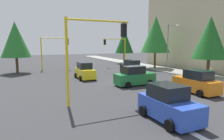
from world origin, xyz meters
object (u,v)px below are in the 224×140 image
Objects in this scene: tree_roadside_near at (210,38)px; tree_roadside_mid at (156,35)px; traffic_signal_far_right at (53,47)px; street_lamp_curbside at (170,43)px; car_orange at (196,82)px; traffic_signal_near_right at (93,44)px; tree_roadside_far at (124,41)px; tree_opposite_side at (15,40)px; car_blue at (169,104)px; traffic_signal_far_left at (116,46)px; car_black at (131,68)px; pedestrian_crossing at (211,75)px; car_yellow at (85,71)px; car_green at (134,77)px.

tree_roadside_mid is (-10.00, -0.50, 0.81)m from tree_roadside_near.
traffic_signal_far_right is 18.12m from street_lamp_curbside.
car_orange is at bearing -56.51° from tree_roadside_near.
traffic_signal_near_right is 21.11m from tree_roadside_mid.
tree_opposite_side is at bearing -73.69° from tree_roadside_far.
street_lamp_curbside is 0.98× the size of tree_roadside_far.
traffic_signal_far_left is at bearing 160.72° from car_blue.
tree_opposite_side is 16.72m from car_black.
traffic_signal_near_right reaches higher than car_blue.
car_yellow is at bearing -127.45° from pedestrian_crossing.
tree_roadside_far reaches higher than traffic_signal_far_right.
tree_roadside_far reaches higher than car_blue.
car_blue is at bearing -40.62° from street_lamp_curbside.
tree_roadside_near is 1.88× the size of car_orange.
tree_roadside_near is 10.44m from car_black.
car_green is (-4.00, 5.74, -3.25)m from traffic_signal_near_right.
street_lamp_curbside is at bearing 121.41° from car_green.
traffic_signal_far_right is 1.44× the size of car_black.
traffic_signal_far_right is 0.73× the size of tree_roadside_far.
car_black is 1.00× the size of car_blue.
tree_roadside_mid reaches higher than street_lamp_curbside.
pedestrian_crossing is (22.76, -1.96, -3.78)m from tree_roadside_far.
car_yellow is (14.32, -12.98, -3.79)m from tree_roadside_far.
tree_roadside_near reaches higher than tree_roadside_far.
traffic_signal_far_right is 0.75× the size of street_lamp_curbside.
street_lamp_curbside is 6.75m from car_black.
tree_roadside_far is 1.97× the size of car_black.
traffic_signal_near_right is 1.13× the size of traffic_signal_far_left.
car_yellow is at bearing 11.75° from traffic_signal_far_right.
traffic_signal_far_right is 16.85m from tree_roadside_mid.
tree_roadside_near is (20.00, 1.00, 0.20)m from tree_roadside_far.
car_green is 1.10× the size of car_yellow.
traffic_signal_far_left is at bearing -143.88° from tree_roadside_mid.
car_black is at bearing 152.28° from car_green.
traffic_signal_far_right is 1.01× the size of traffic_signal_far_left.
tree_roadside_mid reaches higher than car_orange.
car_yellow is (-5.68, -13.98, -3.99)m from tree_roadside_near.
tree_roadside_mid reaches higher than traffic_signal_far_right.
traffic_signal_near_right is 1.48× the size of car_orange.
tree_roadside_mid is 14.93m from car_green.
tree_roadside_far is 0.98× the size of tree_opposite_side.
car_green is at bearing -44.96° from tree_roadside_mid.
tree_opposite_side is at bearing -83.14° from traffic_signal_far_left.
tree_roadside_far reaches higher than traffic_signal_far_left.
street_lamp_curbside is at bearing 67.45° from tree_opposite_side.
car_yellow is at bearing 42.11° from tree_opposite_side.
traffic_signal_near_right is 0.82× the size of tree_roadside_far.
car_blue is at bearing -23.58° from tree_roadside_far.
traffic_signal_near_right reaches higher than traffic_signal_far_right.
traffic_signal_far_left is at bearing -44.12° from tree_roadside_far.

